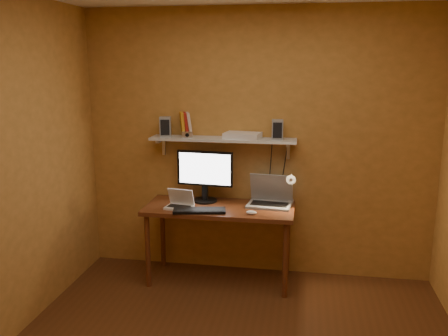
% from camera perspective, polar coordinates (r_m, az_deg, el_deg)
% --- Properties ---
extents(room, '(3.44, 3.24, 2.64)m').
position_cam_1_polar(room, '(3.07, 0.95, -2.13)').
color(room, '#542C15').
rests_on(room, ground).
extents(desk, '(1.40, 0.60, 0.75)m').
position_cam_1_polar(desk, '(4.51, -0.55, -5.69)').
color(desk, '#5F2616').
rests_on(desk, ground).
extents(wall_shelf, '(1.40, 0.25, 0.21)m').
position_cam_1_polar(wall_shelf, '(4.53, -0.13, 3.44)').
color(wall_shelf, silver).
rests_on(wall_shelf, room).
extents(monitor, '(0.55, 0.25, 0.50)m').
position_cam_1_polar(monitor, '(4.58, -2.32, -0.66)').
color(monitor, black).
rests_on(monitor, desk).
extents(laptop, '(0.43, 0.33, 0.29)m').
position_cam_1_polar(laptop, '(4.54, 5.59, -3.48)').
color(laptop, gray).
rests_on(laptop, desk).
extents(netbook, '(0.27, 0.21, 0.18)m').
position_cam_1_polar(netbook, '(4.45, -5.32, -4.15)').
color(netbook, white).
rests_on(netbook, desk).
extents(keyboard, '(0.50, 0.24, 0.03)m').
position_cam_1_polar(keyboard, '(4.33, -2.97, -5.14)').
color(keyboard, black).
rests_on(keyboard, desk).
extents(mouse, '(0.10, 0.08, 0.03)m').
position_cam_1_polar(mouse, '(4.26, 3.32, -5.36)').
color(mouse, white).
rests_on(mouse, desk).
extents(desk_lamp, '(0.09, 0.23, 0.38)m').
position_cam_1_polar(desk_lamp, '(4.49, 8.06, -2.01)').
color(desk_lamp, silver).
rests_on(desk_lamp, desk).
extents(speaker_left, '(0.13, 0.13, 0.19)m').
position_cam_1_polar(speaker_left, '(4.64, -7.07, 4.95)').
color(speaker_left, gray).
rests_on(speaker_left, wall_shelf).
extents(speaker_right, '(0.11, 0.11, 0.19)m').
position_cam_1_polar(speaker_right, '(4.46, 6.44, 4.62)').
color(speaker_right, gray).
rests_on(speaker_right, wall_shelf).
extents(books, '(0.17, 0.17, 0.24)m').
position_cam_1_polar(books, '(4.62, -4.62, 5.24)').
color(books, orange).
rests_on(books, wall_shelf).
extents(shelf_camera, '(0.11, 0.06, 0.06)m').
position_cam_1_polar(shelf_camera, '(4.54, -4.48, 4.01)').
color(shelf_camera, silver).
rests_on(shelf_camera, wall_shelf).
extents(router, '(0.36, 0.27, 0.06)m').
position_cam_1_polar(router, '(4.50, 2.24, 3.93)').
color(router, white).
rests_on(router, wall_shelf).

